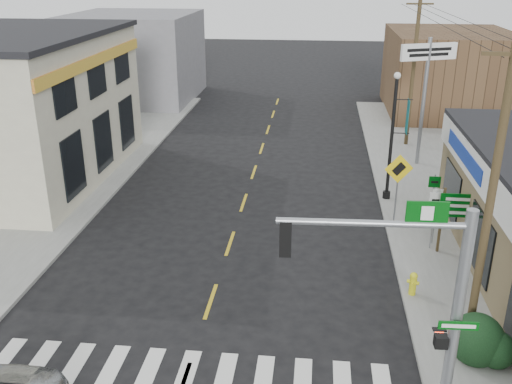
# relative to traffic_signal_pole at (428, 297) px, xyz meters

# --- Properties ---
(sidewalk_right) EXTENTS (6.00, 38.00, 0.13)m
(sidewalk_right) POSITION_rel_traffic_signal_pole_xyz_m (3.44, 13.48, -3.30)
(sidewalk_right) COLOR slate
(sidewalk_right) RESTS_ON ground
(sidewalk_left) EXTENTS (6.00, 38.00, 0.13)m
(sidewalk_left) POSITION_rel_traffic_signal_pole_xyz_m (-14.56, 13.48, -3.30)
(sidewalk_left) COLOR slate
(sidewalk_left) RESTS_ON ground
(center_line) EXTENTS (0.12, 56.00, 0.01)m
(center_line) POSITION_rel_traffic_signal_pole_xyz_m (-5.56, 8.48, -3.36)
(center_line) COLOR gold
(center_line) RESTS_ON ground
(crosswalk) EXTENTS (11.00, 2.20, 0.01)m
(crosswalk) POSITION_rel_traffic_signal_pole_xyz_m (-5.56, 0.88, -3.36)
(crosswalk) COLOR silver
(crosswalk) RESTS_ON ground
(bldg_distant_right) EXTENTS (8.00, 10.00, 5.60)m
(bldg_distant_right) POSITION_rel_traffic_signal_pole_xyz_m (6.44, 30.48, -0.56)
(bldg_distant_right) COLOR brown
(bldg_distant_right) RESTS_ON ground
(bldg_distant_left) EXTENTS (9.00, 10.00, 6.40)m
(bldg_distant_left) POSITION_rel_traffic_signal_pole_xyz_m (-16.56, 32.48, -0.16)
(bldg_distant_left) COLOR slate
(bldg_distant_left) RESTS_ON ground
(traffic_signal_pole) EXTENTS (4.27, 0.36, 5.41)m
(traffic_signal_pole) POSITION_rel_traffic_signal_pole_xyz_m (0.00, 0.00, 0.00)
(traffic_signal_pole) COLOR #91959A
(traffic_signal_pole) RESTS_ON sidewalk_right
(guide_sign) EXTENTS (1.41, 0.13, 2.47)m
(guide_sign) POSITION_rel_traffic_signal_pole_xyz_m (2.64, 8.41, -1.61)
(guide_sign) COLOR #453720
(guide_sign) RESTS_ON sidewalk_right
(fire_hydrant) EXTENTS (0.24, 0.24, 0.77)m
(fire_hydrant) POSITION_rel_traffic_signal_pole_xyz_m (0.74, 5.39, -2.81)
(fire_hydrant) COLOR gold
(fire_hydrant) RESTS_ON sidewalk_right
(ped_crossing_sign) EXTENTS (1.15, 0.08, 2.97)m
(ped_crossing_sign) POSITION_rel_traffic_signal_pole_xyz_m (0.74, 10.54, -1.22)
(ped_crossing_sign) COLOR gray
(ped_crossing_sign) RESTS_ON sidewalk_right
(lamp_post) EXTENTS (0.73, 0.57, 5.59)m
(lamp_post) POSITION_rel_traffic_signal_pole_xyz_m (0.80, 13.40, 0.01)
(lamp_post) COLOR black
(lamp_post) RESTS_ON sidewalk_right
(dance_center_sign) EXTENTS (3.02, 0.19, 6.41)m
(dance_center_sign) POSITION_rel_traffic_signal_pole_xyz_m (2.82, 18.44, 1.63)
(dance_center_sign) COLOR gray
(dance_center_sign) RESTS_ON sidewalk_right
(shrub_front) EXTENTS (1.44, 1.44, 1.08)m
(shrub_front) POSITION_rel_traffic_signal_pole_xyz_m (1.95, 2.41, -2.69)
(shrub_front) COLOR #1A371D
(shrub_front) RESTS_ON sidewalk_right
(shrub_back) EXTENTS (0.97, 0.97, 0.73)m
(shrub_back) POSITION_rel_traffic_signal_pole_xyz_m (3.88, 8.11, -2.87)
(shrub_back) COLOR black
(shrub_back) RESTS_ON sidewalk_right
(utility_pole_near) EXTENTS (1.45, 0.22, 8.35)m
(utility_pole_near) POSITION_rel_traffic_signal_pole_xyz_m (1.97, 3.21, 1.05)
(utility_pole_near) COLOR #4F2D21
(utility_pole_near) RESTS_ON sidewalk_right
(utility_pole_far) EXTENTS (1.44, 0.22, 8.28)m
(utility_pole_far) POSITION_rel_traffic_signal_pole_xyz_m (2.70, 21.86, 1.01)
(utility_pole_far) COLOR #453523
(utility_pole_far) RESTS_ON sidewalk_right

